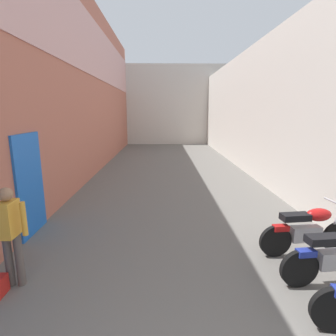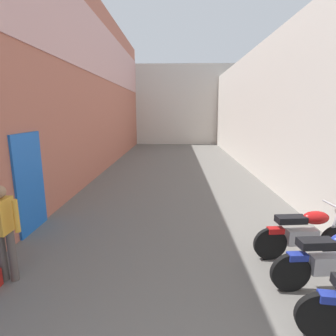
{
  "view_description": "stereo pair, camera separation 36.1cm",
  "coord_description": "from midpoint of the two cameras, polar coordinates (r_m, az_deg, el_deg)",
  "views": [
    {
      "loc": [
        -0.38,
        0.0,
        2.65
      ],
      "look_at": [
        -0.24,
        7.18,
        1.12
      ],
      "focal_mm": 28.56,
      "sensor_mm": 36.0,
      "label": 1
    },
    {
      "loc": [
        -0.02,
        0.01,
        2.65
      ],
      "look_at": [
        -0.24,
        7.18,
        1.12
      ],
      "focal_mm": 28.56,
      "sensor_mm": 36.0,
      "label": 2
    }
  ],
  "objects": [
    {
      "name": "ground_plane",
      "position": [
        9.33,
        2.91,
        -4.49
      ],
      "size": [
        37.9,
        37.9,
        0.0
      ],
      "primitive_type": "plane",
      "color": "#66635E"
    },
    {
      "name": "building_left",
      "position": [
        11.42,
        -15.52,
        16.74
      ],
      "size": [
        0.45,
        21.9,
        7.28
      ],
      "color": "#B76651",
      "rests_on": "ground"
    },
    {
      "name": "building_right",
      "position": [
        11.54,
        20.69,
        11.23
      ],
      "size": [
        0.45,
        21.9,
        5.28
      ],
      "color": "beige",
      "rests_on": "ground"
    },
    {
      "name": "building_far_end",
      "position": [
        22.9,
        2.31,
        13.24
      ],
      "size": [
        9.53,
        2.0,
        6.28
      ],
      "primitive_type": "cube",
      "color": "beige",
      "rests_on": "ground"
    },
    {
      "name": "motorcycle_fourth",
      "position": [
        4.95,
        33.64,
        -15.86
      ],
      "size": [
        1.85,
        0.58,
        1.04
      ],
      "color": "black",
      "rests_on": "ground"
    },
    {
      "name": "motorcycle_fifth",
      "position": [
        5.63,
        28.89,
        -11.97
      ],
      "size": [
        1.85,
        0.58,
        1.04
      ],
      "color": "black",
      "rests_on": "ground"
    },
    {
      "name": "pedestrian_mid_alley",
      "position": [
        4.8,
        -29.85,
        -10.79
      ],
      "size": [
        0.52,
        0.34,
        1.57
      ],
      "color": "#564C47",
      "rests_on": "ground"
    }
  ]
}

